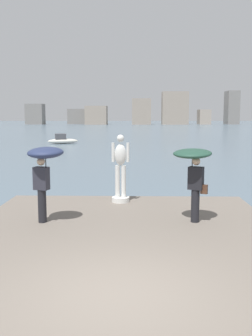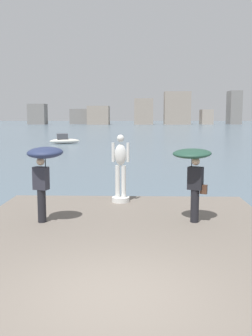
# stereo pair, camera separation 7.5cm
# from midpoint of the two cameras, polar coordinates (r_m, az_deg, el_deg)

# --- Properties ---
(ground_plane) EXTENTS (400.00, 400.00, 0.00)m
(ground_plane) POSITION_cam_midpoint_polar(r_m,az_deg,el_deg) (45.96, 1.34, 3.72)
(ground_plane) COLOR slate
(pier) EXTENTS (7.86, 10.49, 0.40)m
(pier) POSITION_cam_midpoint_polar(r_m,az_deg,el_deg) (8.64, -0.61, -12.64)
(pier) COLOR #70665B
(pier) RESTS_ON ground
(statue_white_figure) EXTENTS (0.58, 0.57, 2.20)m
(statue_white_figure) POSITION_cam_midpoint_polar(r_m,az_deg,el_deg) (12.55, -0.63, -0.60)
(statue_white_figure) COLOR white
(statue_white_figure) RESTS_ON pier
(onlooker_left) EXTENTS (1.16, 1.18, 2.03)m
(onlooker_left) POSITION_cam_midpoint_polar(r_m,az_deg,el_deg) (10.28, -11.81, 0.67)
(onlooker_left) COLOR black
(onlooker_left) RESTS_ON pier
(onlooker_right) EXTENTS (1.35, 1.36, 1.97)m
(onlooker_right) POSITION_cam_midpoint_polar(r_m,az_deg,el_deg) (10.29, 10.08, 0.46)
(onlooker_right) COLOR black
(onlooker_right) RESTS_ON pier
(boat_mid) EXTENTS (3.60, 2.08, 1.17)m
(boat_mid) POSITION_cam_midpoint_polar(r_m,az_deg,el_deg) (45.24, -9.06, 4.09)
(boat_mid) COLOR silver
(boat_mid) RESTS_ON ground
(distant_skyline) EXTENTS (79.81, 13.21, 12.50)m
(distant_skyline) POSITION_cam_midpoint_polar(r_m,az_deg,el_deg) (146.96, 3.00, 8.29)
(distant_skyline) COLOR gray
(distant_skyline) RESTS_ON ground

